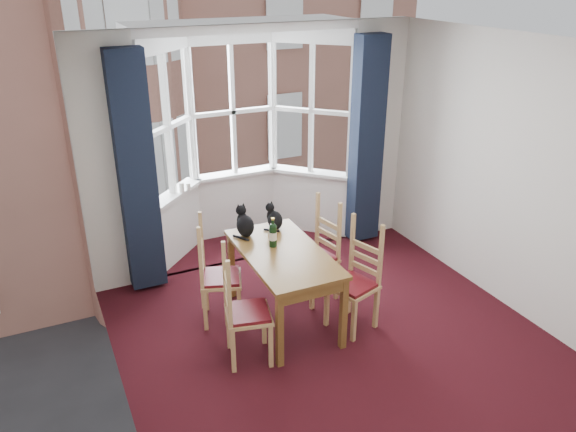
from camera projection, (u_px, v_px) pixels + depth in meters
floor at (349, 356)px, 5.28m from camera, size 4.50×4.50×0.00m
ceiling at (366, 49)px, 4.14m from camera, size 4.50×4.50×0.00m
wall_left at (112, 272)px, 3.93m from camera, size 0.00×4.50×4.50m
wall_right at (532, 185)px, 5.48m from camera, size 0.00×4.50×4.50m
wall_back_pier_left at (111, 169)px, 5.93m from camera, size 0.70×0.12×2.80m
wall_back_pier_right at (375, 133)px, 7.21m from camera, size 0.70×0.12×2.80m
bay_window at (240, 138)px, 6.98m from camera, size 2.76×0.94×2.80m
curtain_left at (137, 175)px, 5.89m from camera, size 0.38×0.22×2.60m
curtain_right at (367, 142)px, 6.99m from camera, size 0.38×0.22×2.60m
dining_table at (283, 261)px, 5.55m from camera, size 0.77×1.42×0.79m
chair_left_near at (238, 315)px, 5.06m from camera, size 0.49×0.50×0.92m
chair_left_far at (212, 279)px, 5.65m from camera, size 0.52×0.53×0.92m
chair_right_near at (358, 283)px, 5.59m from camera, size 0.51×0.52×0.92m
chair_right_far at (321, 256)px, 6.10m from camera, size 0.48×0.49×0.92m
cat_left at (245, 224)px, 5.80m from camera, size 0.21×0.27×0.34m
cat_right at (274, 218)px, 5.96m from camera, size 0.22×0.25×0.30m
wine_bottle at (273, 234)px, 5.56m from camera, size 0.08×0.08×0.31m
candle_tall at (182, 187)px, 6.73m from camera, size 0.06×0.06×0.12m
candle_short at (188, 187)px, 6.79m from camera, size 0.06×0.06×0.09m
street at (74, 133)px, 34.38m from camera, size 80.00×80.00×0.00m
tenement_building at (102, 33)px, 16.21m from camera, size 18.40×7.80×15.20m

